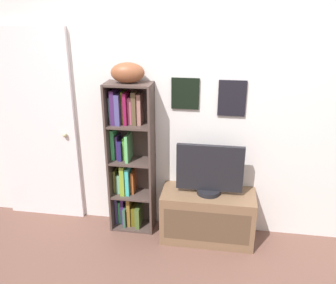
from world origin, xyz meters
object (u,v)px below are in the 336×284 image
(tv_stand, at_px, (207,216))
(television, at_px, (210,171))
(door, at_px, (37,128))
(bookshelf, at_px, (129,159))
(football, at_px, (128,73))

(tv_stand, xyz_separation_m, television, (0.00, 0.00, 0.48))
(door, bearing_deg, tv_stand, -5.63)
(bookshelf, bearing_deg, football, -40.34)
(bookshelf, distance_m, football, 0.84)
(bookshelf, distance_m, television, 0.79)
(bookshelf, bearing_deg, television, -7.28)
(bookshelf, distance_m, door, 0.99)
(television, height_order, door, door)
(bookshelf, height_order, television, bookshelf)
(tv_stand, xyz_separation_m, door, (-1.74, 0.17, 0.73))
(bookshelf, relative_size, door, 0.76)
(bookshelf, bearing_deg, door, 175.80)
(bookshelf, xyz_separation_m, television, (0.78, -0.10, -0.02))
(television, xyz_separation_m, door, (-1.74, 0.17, 0.25))
(bookshelf, height_order, door, door)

